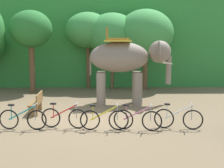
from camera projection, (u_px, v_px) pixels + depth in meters
ground_plane at (88, 120)px, 12.22m from camera, size 80.00×80.00×0.00m
foliage_hedge at (97, 41)px, 23.85m from camera, size 36.00×6.00×6.33m
tree_far_right at (31, 30)px, 18.47m from camera, size 2.54×2.54×4.99m
tree_far_left at (88, 30)px, 20.28m from camera, size 2.96×2.96×5.06m
tree_center_left at (112, 35)px, 20.10m from camera, size 3.39×3.39×4.99m
tree_left at (146, 34)px, 19.79m from camera, size 3.59×3.59×5.20m
elephant at (126, 60)px, 15.18m from camera, size 4.14×2.08×3.78m
bike_teal at (23, 119)px, 10.78m from camera, size 1.71×0.52×0.92m
bike_red at (64, 117)px, 10.99m from camera, size 1.70×0.52×0.92m
bike_yellow at (104, 119)px, 10.72m from camera, size 1.71×0.52×0.92m
bike_pink at (137, 119)px, 10.71m from camera, size 1.67×0.60×0.92m
bike_white at (178, 118)px, 10.87m from camera, size 1.68×0.55×0.92m
wooden_bench at (37, 102)px, 13.33m from camera, size 0.49×1.52×0.89m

